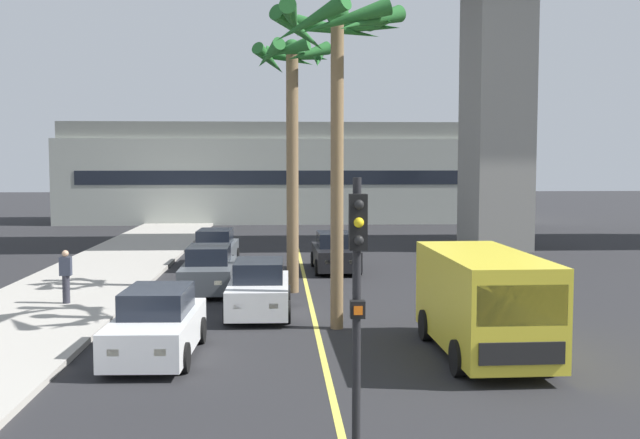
# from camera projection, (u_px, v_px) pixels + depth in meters

# --- Properties ---
(sidewalk_left) EXTENTS (4.80, 80.00, 0.15)m
(sidewalk_left) POSITION_uv_depth(u_px,v_px,m) (14.00, 327.00, 19.50)
(sidewalk_left) COLOR #ADA89E
(sidewalk_left) RESTS_ON ground
(lane_stripe_center) EXTENTS (0.14, 56.00, 0.01)m
(lane_stripe_center) POSITION_uv_depth(u_px,v_px,m) (305.00, 279.00, 27.93)
(lane_stripe_center) COLOR #DBCC4C
(lane_stripe_center) RESTS_ON ground
(pier_building_backdrop) EXTENTS (33.70, 8.04, 7.32)m
(pier_building_backdrop) POSITION_uv_depth(u_px,v_px,m) (291.00, 174.00, 56.21)
(pier_building_backdrop) COLOR #ADB2A8
(pier_building_backdrop) RESTS_ON ground
(car_queue_front) EXTENTS (1.93, 4.15, 1.56)m
(car_queue_front) POSITION_uv_depth(u_px,v_px,m) (215.00, 249.00, 31.51)
(car_queue_front) COLOR #4C5156
(car_queue_front) RESTS_ON ground
(car_queue_second) EXTENTS (1.86, 4.11, 1.56)m
(car_queue_second) POSITION_uv_depth(u_px,v_px,m) (209.00, 271.00, 25.27)
(car_queue_second) COLOR #4C5156
(car_queue_second) RESTS_ON ground
(car_queue_third) EXTENTS (1.88, 4.13, 1.56)m
(car_queue_third) POSITION_uv_depth(u_px,v_px,m) (259.00, 290.00, 21.50)
(car_queue_third) COLOR white
(car_queue_third) RESTS_ON ground
(car_queue_fourth) EXTENTS (1.89, 4.13, 1.56)m
(car_queue_fourth) POSITION_uv_depth(u_px,v_px,m) (335.00, 253.00, 30.19)
(car_queue_fourth) COLOR black
(car_queue_fourth) RESTS_ON ground
(car_queue_fifth) EXTENTS (1.94, 4.16, 1.56)m
(car_queue_fifth) POSITION_uv_depth(u_px,v_px,m) (157.00, 325.00, 16.75)
(car_queue_fifth) COLOR white
(car_queue_fifth) RESTS_ON ground
(delivery_van) EXTENTS (2.22, 5.28, 2.36)m
(delivery_van) POSITION_uv_depth(u_px,v_px,m) (483.00, 300.00, 16.77)
(delivery_van) COLOR yellow
(delivery_van) RESTS_ON ground
(traffic_light_median_near) EXTENTS (0.24, 0.37, 4.20)m
(traffic_light_median_near) POSITION_uv_depth(u_px,v_px,m) (357.00, 286.00, 10.12)
(traffic_light_median_near) COLOR black
(traffic_light_median_near) RESTS_ON ground
(palm_tree_near_median) EXTENTS (3.59, 3.56, 8.54)m
(palm_tree_near_median) POSITION_uv_depth(u_px,v_px,m) (338.00, 55.00, 19.12)
(palm_tree_near_median) COLOR brown
(palm_tree_near_median) RESTS_ON ground
(palm_tree_mid_median) EXTENTS (2.76, 2.77, 8.50)m
(palm_tree_mid_median) POSITION_uv_depth(u_px,v_px,m) (292.00, 97.00, 24.68)
(palm_tree_mid_median) COLOR brown
(palm_tree_mid_median) RESTS_ON ground
(pedestrian_near_crosswalk) EXTENTS (0.34, 0.22, 1.62)m
(pedestrian_near_crosswalk) POSITION_uv_depth(u_px,v_px,m) (66.00, 276.00, 22.35)
(pedestrian_near_crosswalk) COLOR #2D2D38
(pedestrian_near_crosswalk) RESTS_ON sidewalk_left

